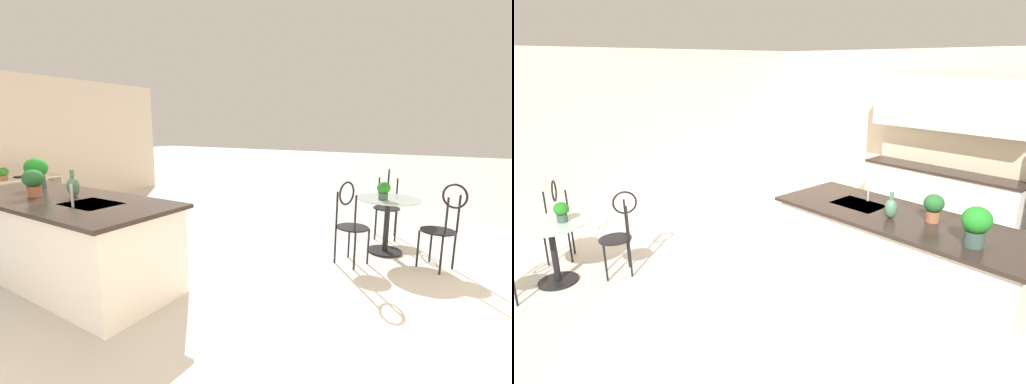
{
  "view_description": "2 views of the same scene",
  "coord_description": "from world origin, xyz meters",
  "views": [
    {
      "loc": [
        -3.34,
        2.77,
        1.65
      ],
      "look_at": [
        -1.59,
        -0.04,
        1.03
      ],
      "focal_mm": 24.05,
      "sensor_mm": 36.0,
      "label": 1
    },
    {
      "loc": [
        2.53,
        -3.05,
        2.5
      ],
      "look_at": [
        -0.55,
        -0.26,
        1.23
      ],
      "focal_mm": 30.02,
      "sensor_mm": 36.0,
      "label": 2
    }
  ],
  "objects": [
    {
      "name": "ground_plane",
      "position": [
        0.0,
        0.0,
        0.0
      ],
      "size": [
        40.0,
        40.0,
        0.0
      ],
      "primitive_type": "plane",
      "color": "beige"
    },
    {
      "name": "wall_back",
      "position": [
        0.0,
        3.66,
        1.35
      ],
      "size": [
        9.0,
        0.12,
        2.7
      ],
      "primitive_type": "cube",
      "color": "beige",
      "rests_on": "ground"
    },
    {
      "name": "wall_left_window",
      "position": [
        -4.26,
        0.0,
        1.35
      ],
      "size": [
        0.12,
        7.8,
        2.7
      ],
      "primitive_type": "cube",
      "color": "beige",
      "rests_on": "ground"
    },
    {
      "name": "kitchen_island",
      "position": [
        0.3,
        0.85,
        0.46
      ],
      "size": [
        2.8,
        1.06,
        0.92
      ],
      "color": "white",
      "rests_on": "ground"
    },
    {
      "name": "back_counter_run",
      "position": [
        -0.4,
        3.21,
        0.49
      ],
      "size": [
        2.44,
        0.64,
        1.52
      ],
      "color": "white",
      "rests_on": "ground"
    },
    {
      "name": "upper_cabinet_run",
      "position": [
        -0.4,
        3.18,
        1.9
      ],
      "size": [
        2.4,
        0.36,
        0.76
      ],
      "color": "white",
      "rests_on": "back_counter_run"
    },
    {
      "name": "bistro_table",
      "position": [
        -2.5,
        -1.87,
        0.45
      ],
      "size": [
        0.8,
        0.8,
        0.74
      ],
      "color": "black",
      "rests_on": "ground"
    },
    {
      "name": "chair_by_island",
      "position": [
        -2.21,
        -1.19,
        0.57
      ],
      "size": [
        0.48,
        0.52,
        1.04
      ],
      "color": "black",
      "rests_on": "ground"
    },
    {
      "name": "chair_toward_desk",
      "position": [
        -3.17,
        -1.61,
        0.57
      ],
      "size": [
        0.52,
        0.5,
        1.04
      ],
      "color": "black",
      "rests_on": "ground"
    },
    {
      "name": "sink_faucet",
      "position": [
        -0.25,
        1.03,
        1.03
      ],
      "size": [
        0.02,
        0.02,
        0.22
      ],
      "primitive_type": "cylinder",
      "color": "#B2B5BA",
      "rests_on": "kitchen_island"
    },
    {
      "name": "potted_plant_on_table",
      "position": [
        -2.46,
        -1.73,
        0.87
      ],
      "size": [
        0.17,
        0.17,
        0.23
      ],
      "color": "#385147",
      "rests_on": "bistro_table"
    },
    {
      "name": "potted_plant_counter_near",
      "position": [
        0.6,
        0.95,
        1.09
      ],
      "size": [
        0.21,
        0.21,
        0.29
      ],
      "color": "#9E603D",
      "rests_on": "kitchen_island"
    },
    {
      "name": "potted_plant_counter_far",
      "position": [
        1.15,
        0.65,
        1.13
      ],
      "size": [
        0.26,
        0.26,
        0.37
      ],
      "color": "#385147",
      "rests_on": "kitchen_island"
    },
    {
      "name": "vase_on_counter",
      "position": [
        0.25,
        0.72,
        1.03
      ],
      "size": [
        0.13,
        0.13,
        0.29
      ],
      "color": "#4C7A5B",
      "rests_on": "kitchen_island"
    }
  ]
}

